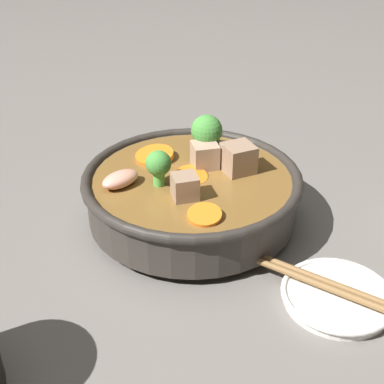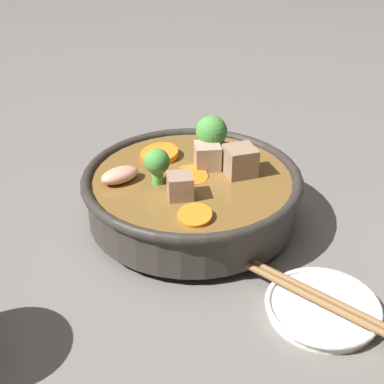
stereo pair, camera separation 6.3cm
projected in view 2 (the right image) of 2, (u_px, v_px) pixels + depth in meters
ground_plane at (192, 220)px, 0.65m from camera, size 3.00×3.00×0.00m
stirfry_bowl at (192, 190)px, 0.63m from camera, size 0.26×0.26×0.12m
side_saucer at (323, 308)px, 0.51m from camera, size 0.11×0.11×0.01m
chopsticks_pair at (324, 300)px, 0.51m from camera, size 0.10×0.20×0.01m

